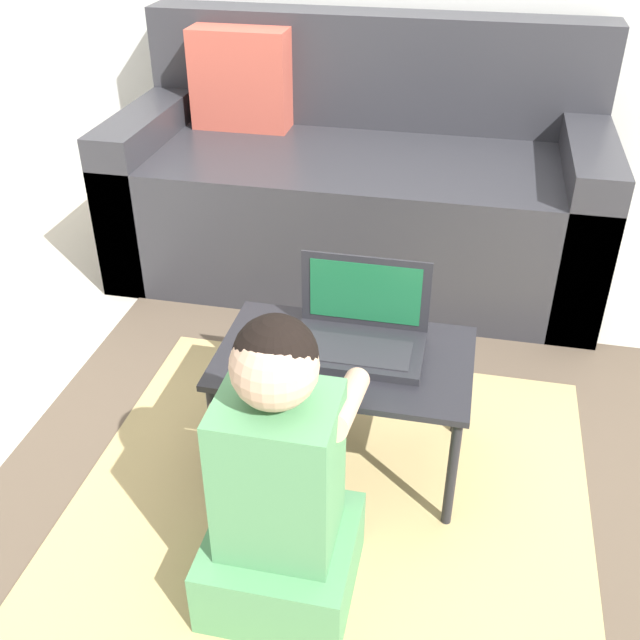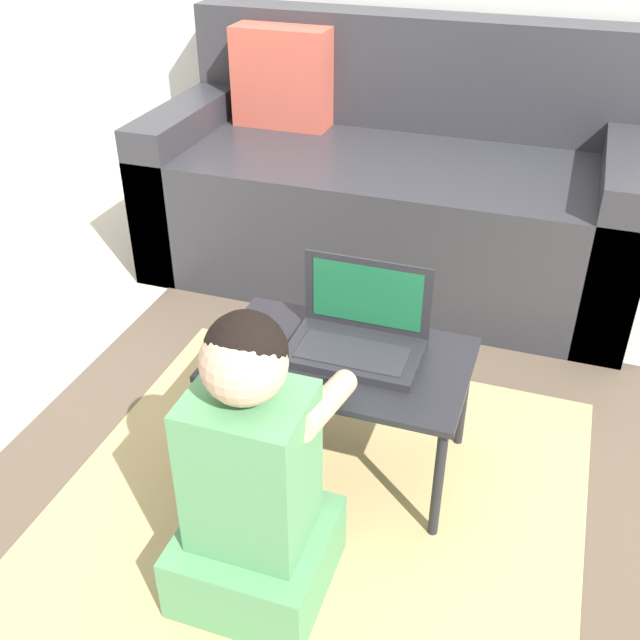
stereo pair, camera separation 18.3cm
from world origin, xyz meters
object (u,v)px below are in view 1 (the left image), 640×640
at_px(laptop, 359,335).
at_px(person_seated, 280,487).
at_px(couch, 357,187).
at_px(computer_mouse, 270,342).
at_px(laptop_desk, 344,367).

height_order(laptop, person_seated, person_seated).
distance_m(couch, laptop, 1.09).
height_order(laptop, computer_mouse, laptop).
relative_size(couch, person_seated, 2.46).
height_order(laptop_desk, computer_mouse, computer_mouse).
distance_m(couch, person_seated, 1.54).
relative_size(computer_mouse, person_seated, 0.14).
xyz_separation_m(laptop_desk, person_seated, (-0.05, -0.42, -0.00)).
relative_size(couch, computer_mouse, 17.23).
distance_m(computer_mouse, person_seated, 0.43).
distance_m(laptop_desk, computer_mouse, 0.19).
relative_size(laptop_desk, laptop, 1.93).
bearing_deg(laptop, couch, 99.93).
bearing_deg(couch, person_seated, -85.96).
distance_m(couch, computer_mouse, 1.13).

